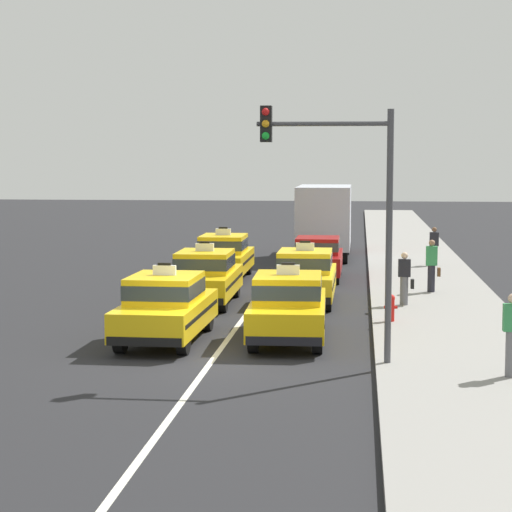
# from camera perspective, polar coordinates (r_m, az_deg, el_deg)

# --- Properties ---
(ground_plane) EXTENTS (160.00, 160.00, 0.00)m
(ground_plane) POSITION_cam_1_polar(r_m,az_deg,el_deg) (21.32, -2.61, -6.24)
(ground_plane) COLOR #232326
(lane_stripe_left_right) EXTENTS (0.14, 80.00, 0.01)m
(lane_stripe_left_right) POSITION_cam_1_polar(r_m,az_deg,el_deg) (40.97, 1.71, -0.39)
(lane_stripe_left_right) COLOR silver
(lane_stripe_left_right) RESTS_ON ground
(sidewalk_curb) EXTENTS (4.00, 90.00, 0.15)m
(sidewalk_curb) POSITION_cam_1_polar(r_m,az_deg,el_deg) (35.94, 10.01, -1.24)
(sidewalk_curb) COLOR gray
(sidewalk_curb) RESTS_ON ground
(taxi_left_nearest) EXTENTS (1.90, 4.59, 1.96)m
(taxi_left_nearest) POSITION_cam_1_polar(r_m,az_deg,el_deg) (23.29, -5.45, -3.03)
(taxi_left_nearest) COLOR black
(taxi_left_nearest) RESTS_ON ground
(taxi_left_second) EXTENTS (1.86, 4.58, 1.96)m
(taxi_left_second) POSITION_cam_1_polar(r_m,az_deg,el_deg) (29.16, -3.06, -1.21)
(taxi_left_second) COLOR black
(taxi_left_second) RESTS_ON ground
(taxi_left_third) EXTENTS (1.84, 4.57, 1.96)m
(taxi_left_third) POSITION_cam_1_polar(r_m,az_deg,el_deg) (35.19, -1.96, 0.01)
(taxi_left_third) COLOR black
(taxi_left_third) RESTS_ON ground
(taxi_right_nearest) EXTENTS (1.95, 4.61, 1.96)m
(taxi_right_nearest) POSITION_cam_1_polar(r_m,az_deg,el_deg) (23.29, 1.95, -3.01)
(taxi_right_nearest) COLOR black
(taxi_right_nearest) RESTS_ON ground
(taxi_right_second) EXTENTS (1.84, 4.57, 1.96)m
(taxi_right_second) POSITION_cam_1_polar(r_m,az_deg,el_deg) (29.32, 2.98, -1.17)
(taxi_right_second) COLOR black
(taxi_right_second) RESTS_ON ground
(sedan_right_third) EXTENTS (1.78, 4.31, 1.58)m
(sedan_right_third) POSITION_cam_1_polar(r_m,az_deg,el_deg) (35.23, 3.73, -0.04)
(sedan_right_third) COLOR black
(sedan_right_third) RESTS_ON ground
(box_truck_right_fourth) EXTENTS (2.32, 6.97, 3.27)m
(box_truck_right_fourth) POSITION_cam_1_polar(r_m,az_deg,el_deg) (42.84, 4.18, 2.26)
(box_truck_right_fourth) COLOR black
(box_truck_right_fourth) RESTS_ON ground
(sedan_right_fifth) EXTENTS (1.83, 4.33, 1.58)m
(sedan_right_fifth) POSITION_cam_1_polar(r_m,az_deg,el_deg) (49.40, 4.56, 1.65)
(sedan_right_fifth) COLOR black
(sedan_right_fifth) RESTS_ON ground
(pedestrian_near_crosswalk) EXTENTS (0.47, 0.24, 1.57)m
(pedestrian_near_crosswalk) POSITION_cam_1_polar(r_m,az_deg,el_deg) (28.39, 8.93, -1.35)
(pedestrian_near_crosswalk) COLOR slate
(pedestrian_near_crosswalk) RESTS_ON sidewalk_curb
(pedestrian_mid_block) EXTENTS (0.47, 0.24, 1.56)m
(pedestrian_mid_block) POSITION_cam_1_polar(r_m,az_deg,el_deg) (39.09, 10.64, 0.58)
(pedestrian_mid_block) COLOR #473828
(pedestrian_mid_block) RESTS_ON sidewalk_curb
(pedestrian_by_storefront) EXTENTS (0.47, 0.24, 1.71)m
(pedestrian_by_storefront) POSITION_cam_1_polar(r_m,az_deg,el_deg) (31.28, 10.53, -0.58)
(pedestrian_by_storefront) COLOR #23232D
(pedestrian_by_storefront) RESTS_ON sidewalk_curb
(pedestrian_trailing) EXTENTS (0.36, 0.24, 1.67)m
(pedestrian_trailing) POSITION_cam_1_polar(r_m,az_deg,el_deg) (19.51, 15.14, -4.59)
(pedestrian_trailing) COLOR slate
(pedestrian_trailing) RESTS_ON sidewalk_curb
(fire_hydrant) EXTENTS (0.36, 0.22, 0.73)m
(fire_hydrant) POSITION_cam_1_polar(r_m,az_deg,el_deg) (25.53, 8.11, -3.03)
(fire_hydrant) COLOR red
(fire_hydrant) RESTS_ON sidewalk_curb
(traffic_light_pole) EXTENTS (2.87, 0.33, 5.58)m
(traffic_light_pole) POSITION_cam_1_polar(r_m,az_deg,el_deg) (20.02, 5.28, 3.99)
(traffic_light_pole) COLOR #47474C
(traffic_light_pole) RESTS_ON ground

